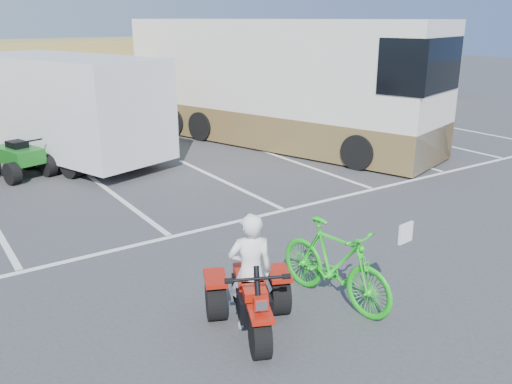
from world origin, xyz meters
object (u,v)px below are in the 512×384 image
cargo_trailer (66,105)px  quad_atv_green (21,176)px  green_dirt_bike (335,263)px  rv_motorhome (276,92)px  rider (251,272)px  red_trike_atv (253,332)px

cargo_trailer → quad_atv_green: (-1.59, -0.98, -1.61)m
green_dirt_bike → rv_motorhome: bearing=51.7°
rider → quad_atv_green: bearing=-59.7°
red_trike_atv → cargo_trailer: (0.60, 10.53, 1.61)m
red_trike_atv → quad_atv_green: bearing=119.9°
green_dirt_bike → rider: bearing=168.1°
green_dirt_bike → quad_atv_green: (-2.42, 9.53, -0.61)m
rv_motorhome → rider: bearing=-145.1°
rider → rv_motorhome: rv_motorhome is taller
cargo_trailer → quad_atv_green: bearing=-166.8°
rv_motorhome → quad_atv_green: bearing=159.4°
red_trike_atv → cargo_trailer: cargo_trailer is taller
red_trike_atv → cargo_trailer: 10.67m
green_dirt_bike → quad_atv_green: size_ratio=1.26×
rider → green_dirt_bike: rider is taller
rider → cargo_trailer: bearing=-69.0°
quad_atv_green → cargo_trailer: bearing=15.2°
red_trike_atv → rv_motorhome: 11.61m
rv_motorhome → cargo_trailer: bearing=150.0°
red_trike_atv → green_dirt_bike: bearing=24.8°
cargo_trailer → quad_atv_green: 2.46m
cargo_trailer → red_trike_atv: bearing=-111.8°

